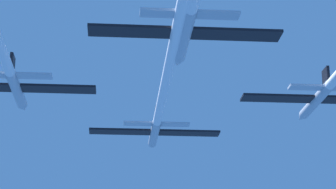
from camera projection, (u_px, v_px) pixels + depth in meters
jet_lead at (162, 99)px, 88.77m from camera, size 19.20×57.91×3.18m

